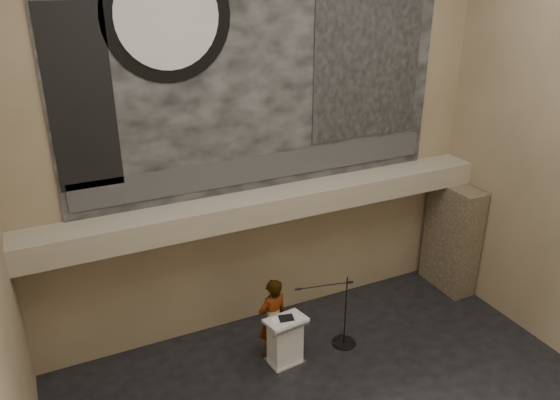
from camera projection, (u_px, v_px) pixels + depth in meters
wall_back at (263, 139)px, 11.11m from camera, size 10.00×0.02×8.50m
soffit at (272, 204)px, 11.30m from camera, size 10.00×0.80×0.50m
sprinkler_left at (199, 232)px, 10.74m from camera, size 0.04×0.04×0.06m
sprinkler_right at (350, 202)px, 12.11m from camera, size 0.04×0.04×0.06m
banner at (263, 67)px, 10.50m from camera, size 8.00×0.05×5.00m
banner_text_strip at (265, 167)px, 11.29m from camera, size 7.76×0.02×0.55m
banner_clock_rim at (167, 16)px, 9.36m from camera, size 2.30×0.02×2.30m
banner_clock_face at (168, 16)px, 9.35m from camera, size 1.84×0.02×1.84m
banner_building_print at (369, 54)px, 11.37m from camera, size 2.60×0.02×3.60m
banner_brick_print at (81, 100)px, 9.25m from camera, size 1.10×0.02×3.20m
stone_pier at (452, 237)px, 13.39m from camera, size 0.60×1.40×2.70m
lectern at (285, 341)px, 10.97m from camera, size 0.84×0.64×1.14m
binder at (286, 318)px, 10.73m from camera, size 0.33×0.29×0.04m
papers at (277, 321)px, 10.68m from camera, size 0.20×0.27×0.00m
speaker_person at (273, 319)px, 11.03m from camera, size 0.74×0.55×1.84m
mic_stand at (343, 334)px, 11.67m from camera, size 1.33×0.52×1.65m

